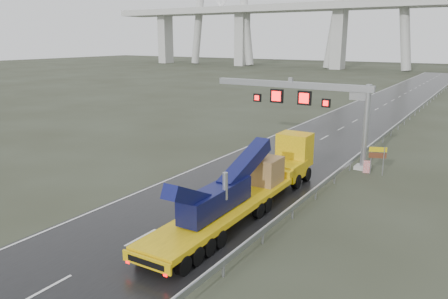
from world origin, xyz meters
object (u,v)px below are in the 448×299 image
Objects in this scene: heavy_haul_truck at (256,180)px; exit_sign_pair at (378,155)px; striped_barrier at (367,167)px; sign_gantry at (312,100)px.

heavy_haul_truck is 12.27m from exit_sign_pair.
exit_sign_pair is at bearing -31.81° from striped_barrier.
heavy_haul_truck is 12.17m from striped_barrier.
sign_gantry is 6.29× the size of exit_sign_pair.
exit_sign_pair is 1.43m from striped_barrier.
sign_gantry reaches higher than exit_sign_pair.
heavy_haul_truck is at bearing -85.71° from sign_gantry.
exit_sign_pair is at bearing -9.14° from sign_gantry.
striped_barrier is at bearing 67.44° from heavy_haul_truck.
striped_barrier is at bearing 146.30° from exit_sign_pair.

